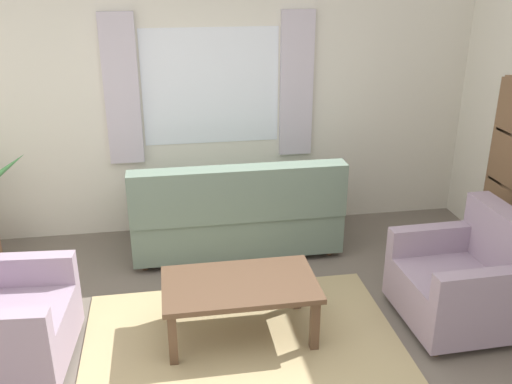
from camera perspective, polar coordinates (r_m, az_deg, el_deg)
ground_plane at (r=4.07m, az=-1.01°, el=-16.44°), size 6.24×6.24×0.00m
wall_back at (r=5.58m, az=-4.59°, el=9.15°), size 5.32×0.12×2.60m
window_with_curtains at (r=5.46m, az=-4.56°, el=10.49°), size 1.98×0.07×1.40m
area_rug at (r=4.07m, az=-1.01°, el=-16.37°), size 2.26×1.93×0.01m
couch at (r=5.26m, az=-2.05°, el=-2.30°), size 1.90×0.82×0.92m
armchair_right at (r=4.52m, az=20.47°, el=-8.35°), size 0.84×0.86×0.88m
coffee_table at (r=4.09m, az=-1.67°, el=-9.77°), size 1.10×0.64×0.44m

